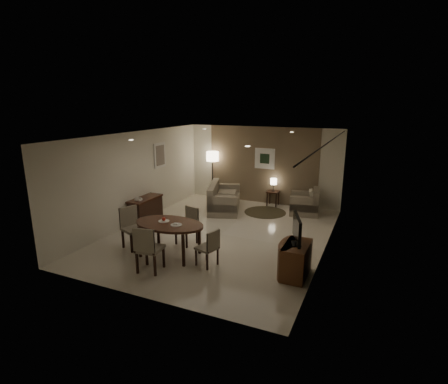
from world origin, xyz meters
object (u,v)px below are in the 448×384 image
at_px(chair_near, 150,248).
at_px(floor_lamp, 213,175).
at_px(console_desk, 146,210).
at_px(dining_table, 170,239).
at_px(sofa, 224,197).
at_px(chair_far, 186,226).
at_px(chair_left, 134,228).
at_px(side_table, 273,198).
at_px(armchair, 305,201).
at_px(chair_right, 207,247).
at_px(tv_cabinet, 296,260).

bearing_deg(chair_near, floor_lamp, -84.92).
height_order(console_desk, dining_table, dining_table).
xyz_separation_m(sofa, floor_lamp, (-0.99, 1.13, 0.44)).
height_order(dining_table, chair_far, chair_far).
distance_m(chair_near, chair_left, 1.36).
bearing_deg(dining_table, chair_left, -179.95).
height_order(dining_table, chair_left, chair_left).
bearing_deg(chair_near, console_desk, -59.71).
relative_size(console_desk, sofa, 0.64).
height_order(chair_far, sofa, chair_far).
height_order(side_table, floor_lamp, floor_lamp).
bearing_deg(armchair, chair_far, -40.01).
distance_m(console_desk, armchair, 5.03).
xyz_separation_m(chair_near, armchair, (2.18, 5.33, -0.10)).
relative_size(dining_table, chair_near, 1.65).
bearing_deg(armchair, chair_near, -31.69).
relative_size(chair_far, chair_right, 1.11).
distance_m(chair_near, chair_right, 1.22).
bearing_deg(chair_left, side_table, -1.25).
relative_size(tv_cabinet, armchair, 0.96).
relative_size(tv_cabinet, chair_left, 0.88).
bearing_deg(side_table, floor_lamp, -179.46).
bearing_deg(chair_far, armchair, 74.13).
bearing_deg(armchair, chair_right, -23.94).
xyz_separation_m(dining_table, sofa, (-0.30, 3.81, 0.04)).
bearing_deg(chair_left, chair_right, -71.78).
height_order(chair_near, sofa, chair_near).
distance_m(dining_table, chair_far, 0.75).
relative_size(chair_left, armchair, 1.09).
relative_size(dining_table, chair_far, 1.81).
bearing_deg(chair_far, chair_left, -129.61).
distance_m(sofa, armchair, 2.62).
bearing_deg(tv_cabinet, chair_right, -170.35).
bearing_deg(floor_lamp, armchair, -7.08).
height_order(tv_cabinet, chair_left, chair_left).
relative_size(chair_left, side_table, 1.99).
distance_m(console_desk, side_table, 4.42).
xyz_separation_m(sofa, side_table, (1.34, 1.15, -0.19)).
bearing_deg(chair_left, tv_cabinet, -65.56).
relative_size(chair_far, floor_lamp, 0.53).
xyz_separation_m(dining_table, side_table, (1.04, 4.96, -0.14)).
bearing_deg(chair_left, floor_lamp, 24.38).
xyz_separation_m(chair_far, chair_right, (1.02, -0.86, -0.05)).
bearing_deg(chair_near, chair_right, -151.95).
distance_m(chair_right, floor_lamp, 5.58).
relative_size(tv_cabinet, chair_near, 0.87).
distance_m(tv_cabinet, side_table, 5.11).
relative_size(dining_table, floor_lamp, 0.96).
xyz_separation_m(tv_cabinet, chair_right, (-1.91, -0.32, 0.07)).
bearing_deg(chair_right, floor_lamp, -139.25).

